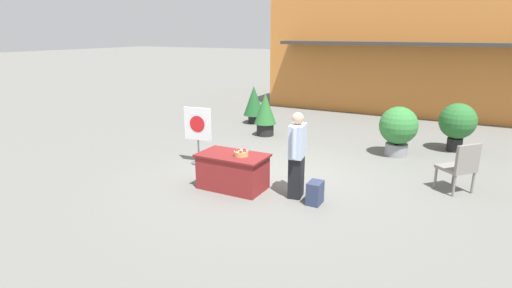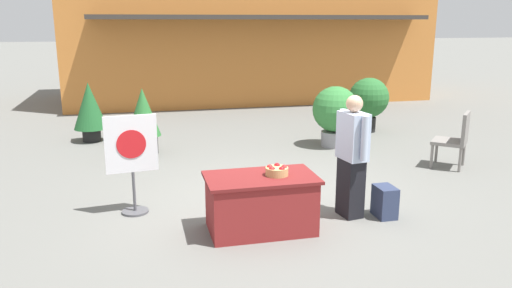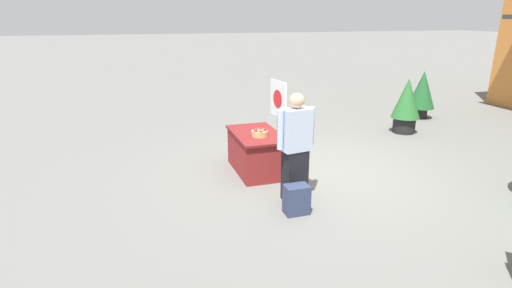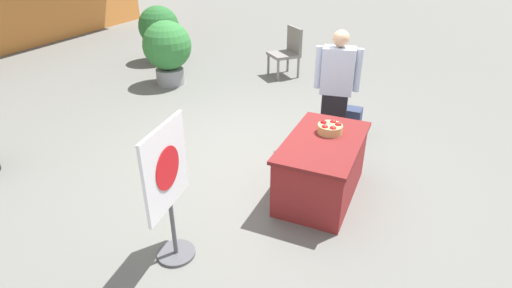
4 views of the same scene
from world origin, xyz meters
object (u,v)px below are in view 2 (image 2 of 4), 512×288
object	(u,v)px
backpack	(385,202)
apple_basket	(277,170)
poster_board	(132,158)
potted_plant_far_left	(143,118)
person_visitor	(352,156)
potted_plant_far_right	(335,112)
potted_plant_near_left	(369,99)
patio_chair	(456,137)
potted_plant_near_right	(90,108)
display_table	(261,203)

from	to	relation	value
backpack	apple_basket	bearing A→B (deg)	-177.99
poster_board	potted_plant_far_left	distance (m)	3.14
apple_basket	person_visitor	xyz separation A→B (m)	(1.08, 0.20, 0.06)
potted_plant_far_left	apple_basket	bearing A→B (deg)	-69.70
potted_plant_far_right	potted_plant_near_left	distance (m)	1.72
person_visitor	potted_plant_far_left	distance (m)	4.70
patio_chair	potted_plant_far_left	distance (m)	5.78
poster_board	potted_plant_near_left	size ratio (longest dim) A/B	1.07
apple_basket	potted_plant_far_right	world-z (taller)	potted_plant_far_right
potted_plant_near_right	apple_basket	bearing A→B (deg)	-64.33
apple_basket	potted_plant_far_right	xyz separation A→B (m)	(2.33, 3.83, -0.05)
potted_plant_far_right	poster_board	bearing A→B (deg)	-144.93
potted_plant_near_right	potted_plant_far_left	bearing A→B (deg)	-50.60
patio_chair	potted_plant_far_right	distance (m)	2.46
patio_chair	apple_basket	bearing A→B (deg)	68.59
backpack	potted_plant_far_right	distance (m)	3.90
poster_board	person_visitor	bearing A→B (deg)	67.73
apple_basket	backpack	size ratio (longest dim) A/B	0.67
apple_basket	poster_board	xyz separation A→B (m)	(-1.73, 0.98, 0.00)
display_table	patio_chair	distance (m)	4.41
patio_chair	potted_plant_near_right	distance (m)	7.36
display_table	apple_basket	size ratio (longest dim) A/B	4.86
person_visitor	potted_plant_far_left	size ratio (longest dim) A/B	1.26
potted_plant_near_left	patio_chair	bearing A→B (deg)	-86.79
backpack	potted_plant_far_left	bearing A→B (deg)	126.75
potted_plant_near_right	potted_plant_far_right	size ratio (longest dim) A/B	1.02
poster_board	apple_basket	bearing A→B (deg)	53.66
display_table	potted_plant_near_left	world-z (taller)	potted_plant_near_left
backpack	patio_chair	bearing A→B (deg)	38.21
patio_chair	potted_plant_far_right	xyz separation A→B (m)	(-1.47, 1.97, 0.16)
display_table	potted_plant_near_right	world-z (taller)	potted_plant_near_right
person_visitor	potted_plant_near_right	bearing A→B (deg)	-63.42
backpack	poster_board	xyz separation A→B (m)	(-3.24, 0.93, 0.56)
display_table	potted_plant_far_left	distance (m)	4.33
poster_board	potted_plant_near_left	bearing A→B (deg)	119.84
apple_basket	person_visitor	world-z (taller)	person_visitor
patio_chair	potted_plant_near_left	size ratio (longest dim) A/B	0.79
person_visitor	apple_basket	bearing A→B (deg)	2.04
display_table	potted_plant_far_left	xyz separation A→B (m)	(-1.32, 4.11, 0.35)
backpack	potted_plant_far_right	size ratio (longest dim) A/B	0.34
backpack	potted_plant_near_right	xyz separation A→B (m)	(-4.13, 5.40, 0.52)
apple_basket	potted_plant_far_left	xyz separation A→B (m)	(-1.52, 4.12, -0.06)
display_table	apple_basket	xyz separation A→B (m)	(0.20, -0.01, 0.41)
person_visitor	potted_plant_far_left	bearing A→B (deg)	-64.98
apple_basket	potted_plant_near_right	xyz separation A→B (m)	(-2.62, 5.45, -0.04)
display_table	person_visitor	world-z (taller)	person_visitor
apple_basket	potted_plant_near_left	xyz separation A→B (m)	(3.62, 4.95, 0.00)
potted_plant_near_right	potted_plant_far_right	xyz separation A→B (m)	(4.95, -1.62, -0.01)
person_visitor	patio_chair	world-z (taller)	person_visitor
patio_chair	display_table	bearing A→B (deg)	67.34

